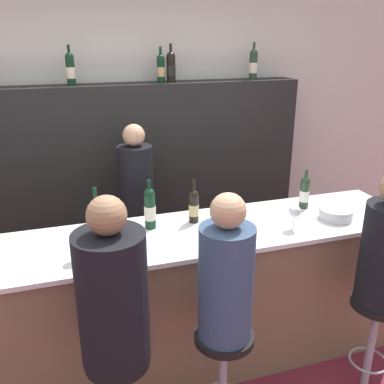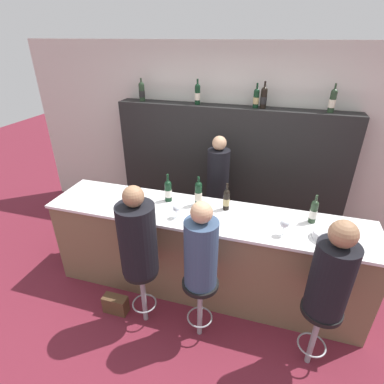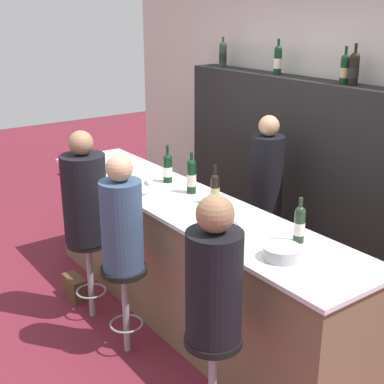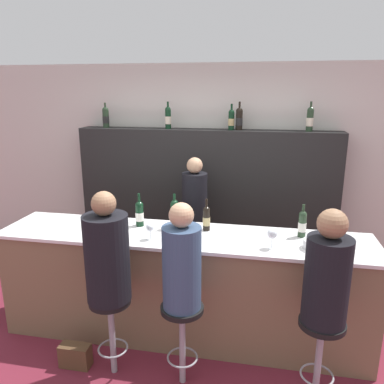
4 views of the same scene
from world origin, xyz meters
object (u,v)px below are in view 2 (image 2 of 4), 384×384
(wine_bottle_backbar_0, at_px, (142,91))
(wine_bottle_backbar_4, at_px, (333,101))
(wine_bottle_backbar_1, at_px, (197,94))
(guest_seated_right, at_px, (332,274))
(wine_glass_0, at_px, (145,203))
(guest_seated_middle, at_px, (201,250))
(wine_bottle_counter_2, at_px, (226,199))
(wine_bottle_counter_0, at_px, (168,190))
(wine_bottle_backbar_2, at_px, (256,98))
(wine_bottle_backbar_3, at_px, (264,98))
(wine_glass_1, at_px, (176,209))
(wine_bottle_counter_3, at_px, (314,211))
(wine_glass_2, at_px, (285,224))
(wine_bottle_counter_1, at_px, (198,193))
(bar_stool_right, at_px, (318,322))
(bar_stool_left, at_px, (142,282))
(bartender, at_px, (217,196))
(bar_stool_middle, at_px, (200,295))
(metal_bowl, at_px, (326,235))
(guest_seated_left, at_px, (137,236))
(handbag, at_px, (116,304))

(wine_bottle_backbar_0, distance_m, wine_bottle_backbar_4, 2.46)
(wine_bottle_backbar_1, relative_size, guest_seated_right, 0.38)
(wine_bottle_backbar_0, relative_size, wine_bottle_backbar_4, 0.92)
(wine_glass_0, height_order, guest_seated_middle, guest_seated_middle)
(wine_bottle_counter_2, bearing_deg, wine_bottle_counter_0, 180.00)
(wine_bottle_backbar_0, distance_m, guest_seated_right, 3.27)
(wine_glass_0, bearing_deg, wine_bottle_backbar_2, 60.58)
(wine_bottle_backbar_3, xyz_separation_m, wine_glass_1, (-0.63, -1.55, -0.83))
(wine_bottle_counter_3, height_order, wine_glass_2, wine_bottle_counter_3)
(wine_bottle_backbar_2, xyz_separation_m, wine_bottle_backbar_3, (0.09, -0.00, 0.01))
(wine_bottle_counter_1, height_order, wine_bottle_counter_2, wine_bottle_counter_1)
(wine_bottle_counter_3, xyz_separation_m, wine_bottle_backbar_2, (-0.75, 1.25, 0.80))
(wine_bottle_backbar_3, bearing_deg, wine_bottle_backbar_2, 180.00)
(wine_bottle_backbar_4, relative_size, guest_seated_right, 0.40)
(wine_bottle_backbar_3, xyz_separation_m, bar_stool_right, (0.77, -2.00, -1.43))
(bar_stool_left, bearing_deg, bartender, 75.25)
(bartender, bearing_deg, guest_seated_right, -51.64)
(wine_bottle_counter_2, xyz_separation_m, bar_stool_middle, (-0.07, -0.76, -0.62))
(wine_bottle_backbar_1, distance_m, metal_bowl, 2.38)
(bar_stool_middle, bearing_deg, guest_seated_right, 0.00)
(guest_seated_right, bearing_deg, wine_bottle_counter_3, 97.87)
(wine_glass_0, relative_size, guest_seated_middle, 0.20)
(guest_seated_middle, bearing_deg, bar_stool_left, 180.00)
(wine_bottle_backbar_0, height_order, wine_bottle_backbar_2, wine_bottle_backbar_0)
(bar_stool_right, bearing_deg, wine_bottle_backbar_4, 89.17)
(wine_glass_1, relative_size, bartender, 0.09)
(guest_seated_middle, xyz_separation_m, bartender, (-0.18, 1.53, -0.32))
(wine_bottle_backbar_1, xyz_separation_m, wine_bottle_backbar_3, (0.86, -0.00, -0.00))
(wine_bottle_counter_0, height_order, wine_bottle_backbar_2, wine_bottle_backbar_2)
(bar_stool_right, bearing_deg, wine_bottle_counter_1, 148.97)
(wine_bottle_backbar_1, distance_m, bar_stool_right, 2.95)
(wine_bottle_counter_0, relative_size, guest_seated_left, 0.36)
(wine_bottle_backbar_0, height_order, bar_stool_right, wine_bottle_backbar_0)
(wine_bottle_counter_2, bearing_deg, wine_bottle_backbar_0, 139.74)
(wine_bottle_counter_3, relative_size, wine_glass_1, 2.05)
(wine_bottle_counter_0, distance_m, bar_stool_left, 0.98)
(wine_bottle_counter_2, bearing_deg, wine_glass_1, -145.22)
(wine_glass_0, relative_size, handbag, 0.63)
(wine_bottle_backbar_0, relative_size, guest_seated_left, 0.35)
(wine_bottle_backbar_0, relative_size, bar_stool_right, 0.44)
(wine_bottle_backbar_3, relative_size, guest_seated_right, 0.39)
(wine_glass_0, height_order, bar_stool_middle, wine_glass_0)
(guest_seated_left, xyz_separation_m, bar_stool_right, (1.61, 0.00, -0.54))
(wine_bottle_counter_1, relative_size, wine_glass_1, 2.30)
(wine_glass_1, distance_m, metal_bowl, 1.40)
(wine_bottle_backbar_1, relative_size, wine_glass_2, 1.92)
(wine_glass_1, xyz_separation_m, handbag, (-0.56, -0.45, -1.02))
(wine_glass_1, xyz_separation_m, guest_seated_right, (1.40, -0.45, -0.07))
(wine_bottle_counter_1, height_order, guest_seated_middle, guest_seated_middle)
(guest_seated_left, relative_size, guest_seated_middle, 1.07)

